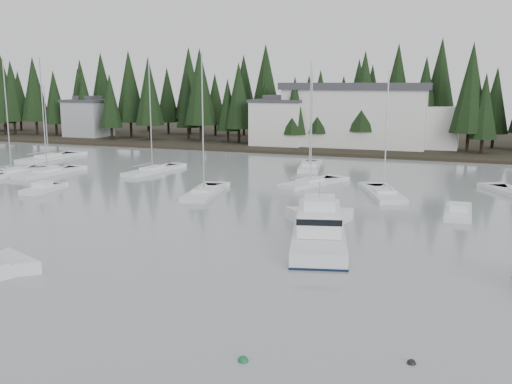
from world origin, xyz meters
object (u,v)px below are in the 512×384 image
(harbor_inn, at_px, (368,116))
(sailboat_12, at_px, (12,174))
(house_far_west, at_px, (88,117))
(sailboat_7, at_px, (152,172))
(sailboat_2, at_px, (384,195))
(house_west, at_px, (279,121))
(sailboat_5, at_px, (310,184))
(sailboat_0, at_px, (309,168))
(cabin_cruiser_center, at_px, (319,233))
(sailboat_1, at_px, (204,194))
(sailboat_6, at_px, (47,174))
(runabout_0, at_px, (43,190))
(sailboat_11, at_px, (49,159))
(runabout_1, at_px, (458,214))

(harbor_inn, xyz_separation_m, sailboat_12, (-36.94, -44.21, -5.70))
(house_far_west, relative_size, sailboat_7, 0.57)
(sailboat_2, bearing_deg, house_west, 10.90)
(sailboat_5, xyz_separation_m, sailboat_7, (-21.59, 1.91, 0.01))
(harbor_inn, bearing_deg, sailboat_5, -89.79)
(harbor_inn, bearing_deg, sailboat_0, -97.46)
(house_far_west, height_order, harbor_inn, harbor_inn)
(cabin_cruiser_center, distance_m, sailboat_1, 20.58)
(sailboat_6, bearing_deg, house_far_west, 35.43)
(cabin_cruiser_center, xyz_separation_m, sailboat_0, (-10.27, 35.29, -0.68))
(harbor_inn, height_order, runabout_0, harbor_inn)
(runabout_0, bearing_deg, sailboat_12, 52.21)
(sailboat_0, distance_m, sailboat_5, 12.92)
(sailboat_2, bearing_deg, house_far_west, 37.52)
(sailboat_12, relative_size, runabout_0, 2.80)
(house_far_west, height_order, sailboat_7, sailboat_7)
(house_far_west, height_order, cabin_cruiser_center, house_far_west)
(harbor_inn, xyz_separation_m, sailboat_0, (-3.36, -25.68, -5.69))
(sailboat_0, relative_size, sailboat_11, 1.28)
(sailboat_1, height_order, sailboat_5, sailboat_1)
(cabin_cruiser_center, height_order, sailboat_12, sailboat_12)
(sailboat_5, height_order, sailboat_11, sailboat_5)
(house_far_west, relative_size, sailboat_12, 0.57)
(harbor_inn, height_order, sailboat_7, sailboat_7)
(house_west, bearing_deg, sailboat_5, -66.42)
(house_far_west, bearing_deg, sailboat_11, -64.00)
(harbor_inn, distance_m, sailboat_5, 38.54)
(sailboat_1, xyz_separation_m, runabout_1, (24.81, -0.47, 0.04))
(house_far_west, bearing_deg, cabin_cruiser_center, -43.00)
(sailboat_1, relative_size, sailboat_12, 1.01)
(runabout_1, bearing_deg, house_far_west, 57.49)
(runabout_1, bearing_deg, runabout_0, 95.06)
(sailboat_5, xyz_separation_m, runabout_0, (-25.82, -13.59, 0.06))
(sailboat_1, bearing_deg, runabout_0, 93.21)
(house_far_west, bearing_deg, sailboat_7, -44.41)
(harbor_inn, distance_m, sailboat_11, 52.88)
(house_far_west, xyz_separation_m, sailboat_2, (65.84, -40.20, -4.33))
(sailboat_1, relative_size, runabout_0, 2.82)
(sailboat_5, bearing_deg, house_west, 47.67)
(house_west, bearing_deg, cabin_cruiser_center, -69.15)
(harbor_inn, height_order, sailboat_5, sailboat_5)
(harbor_inn, relative_size, sailboat_12, 1.99)
(cabin_cruiser_center, xyz_separation_m, sailboat_2, (1.89, 19.44, -0.70))
(sailboat_12, bearing_deg, sailboat_11, 26.22)
(runabout_1, bearing_deg, sailboat_0, 41.17)
(sailboat_11, bearing_deg, sailboat_0, -81.33)
(harbor_inn, xyz_separation_m, sailboat_2, (8.80, -41.54, -5.70))
(sailboat_7, relative_size, runabout_1, 2.37)
(harbor_inn, bearing_deg, sailboat_7, -120.65)
(sailboat_2, bearing_deg, sailboat_12, 72.27)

